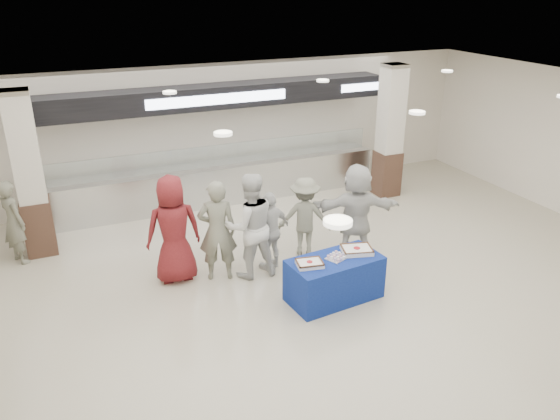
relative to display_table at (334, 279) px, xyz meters
name	(u,v)px	position (x,y,z in m)	size (l,w,h in m)	color
ground	(321,317)	(-0.46, -0.41, -0.38)	(14.00, 14.00, 0.00)	beige
serving_line	(217,155)	(-0.45, 4.99, 0.78)	(8.70, 0.85, 2.80)	silver
column_left	(30,179)	(-4.46, 3.79, 1.15)	(0.55, 0.55, 3.20)	#3B241A
column_right	(390,135)	(3.54, 3.79, 1.15)	(0.55, 0.55, 3.20)	#3B241A
display_table	(334,279)	(0.00, 0.00, 0.00)	(1.55, 0.78, 0.75)	navy
sheet_cake_left	(310,263)	(-0.49, -0.04, 0.42)	(0.47, 0.39, 0.09)	white
sheet_cake_right	(357,250)	(0.44, 0.06, 0.43)	(0.58, 0.50, 0.10)	white
cupcake_tray	(337,257)	(0.04, 0.01, 0.40)	(0.43, 0.38, 0.06)	silver
civilian_maroon	(173,229)	(-2.27, 1.69, 0.60)	(0.96, 0.62, 1.96)	maroon
soldier_a	(217,231)	(-1.56, 1.45, 0.55)	(0.68, 0.44, 1.86)	slate
chef_tall	(250,226)	(-0.99, 1.32, 0.60)	(0.95, 0.74, 1.95)	silver
chef_short	(271,231)	(-0.56, 1.42, 0.38)	(0.88, 0.37, 1.50)	silver
soldier_b	(305,217)	(0.25, 1.66, 0.42)	(1.02, 0.59, 1.58)	slate
civilian_white	(356,211)	(1.10, 1.21, 0.56)	(1.74, 0.55, 1.87)	silver
soldier_bg	(14,222)	(-4.85, 3.56, 0.44)	(0.60, 0.39, 1.63)	slate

